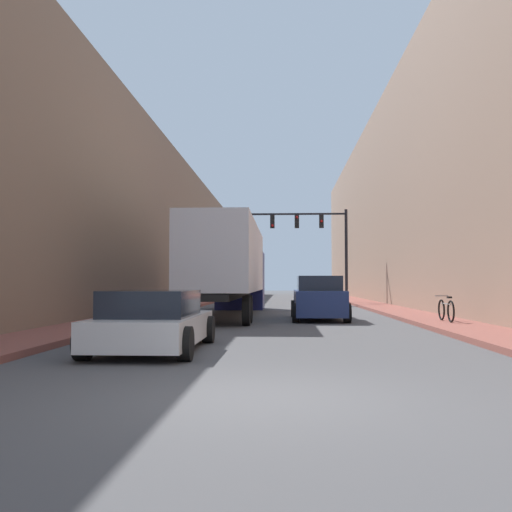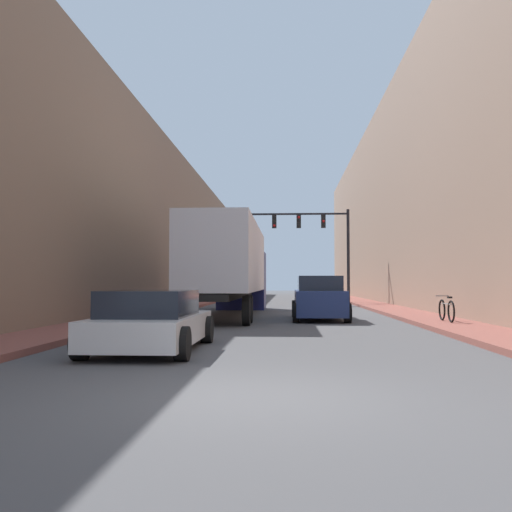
{
  "view_description": "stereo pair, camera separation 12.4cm",
  "coord_description": "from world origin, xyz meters",
  "px_view_note": "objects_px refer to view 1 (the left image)",
  "views": [
    {
      "loc": [
        0.31,
        -7.16,
        1.43
      ],
      "look_at": [
        -0.62,
        11.79,
        2.33
      ],
      "focal_mm": 40.0,
      "sensor_mm": 36.0,
      "label": 1
    },
    {
      "loc": [
        0.43,
        -7.15,
        1.43
      ],
      "look_at": [
        -0.62,
        11.79,
        2.33
      ],
      "focal_mm": 40.0,
      "sensor_mm": 36.0,
      "label": 2
    }
  ],
  "objects_px": {
    "sedan_car": "(154,322)",
    "parked_bicycle": "(446,310)",
    "traffic_signal_gantry": "(319,236)",
    "suv_car": "(318,299)",
    "semi_truck": "(231,266)"
  },
  "relations": [
    {
      "from": "sedan_car",
      "to": "parked_bicycle",
      "type": "bearing_deg",
      "value": 42.08
    },
    {
      "from": "sedan_car",
      "to": "traffic_signal_gantry",
      "type": "bearing_deg",
      "value": 79.08
    },
    {
      "from": "sedan_car",
      "to": "suv_car",
      "type": "xyz_separation_m",
      "value": [
        4.11,
        10.41,
        0.2
      ]
    },
    {
      "from": "semi_truck",
      "to": "traffic_signal_gantry",
      "type": "distance_m",
      "value": 14.45
    },
    {
      "from": "sedan_car",
      "to": "suv_car",
      "type": "bearing_deg",
      "value": 68.49
    },
    {
      "from": "semi_truck",
      "to": "sedan_car",
      "type": "relative_size",
      "value": 3.24
    },
    {
      "from": "semi_truck",
      "to": "suv_car",
      "type": "distance_m",
      "value": 4.93
    },
    {
      "from": "suv_car",
      "to": "parked_bicycle",
      "type": "height_order",
      "value": "suv_car"
    },
    {
      "from": "traffic_signal_gantry",
      "to": "parked_bicycle",
      "type": "xyz_separation_m",
      "value": [
        3.0,
        -19.37,
        -4.08
      ]
    },
    {
      "from": "parked_bicycle",
      "to": "suv_car",
      "type": "bearing_deg",
      "value": 143.17
    },
    {
      "from": "semi_truck",
      "to": "suv_car",
      "type": "bearing_deg",
      "value": -38.01
    },
    {
      "from": "suv_car",
      "to": "parked_bicycle",
      "type": "distance_m",
      "value": 5.08
    },
    {
      "from": "suv_car",
      "to": "traffic_signal_gantry",
      "type": "distance_m",
      "value": 16.8
    },
    {
      "from": "traffic_signal_gantry",
      "to": "sedan_car",
      "type": "bearing_deg",
      "value": -100.92
    },
    {
      "from": "semi_truck",
      "to": "sedan_car",
      "type": "distance_m",
      "value": 13.43
    }
  ]
}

